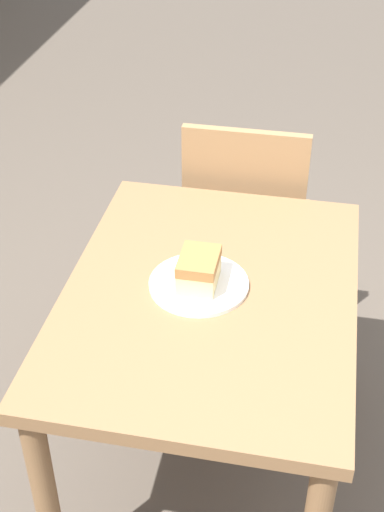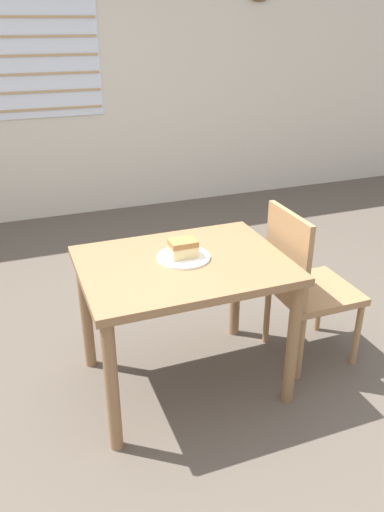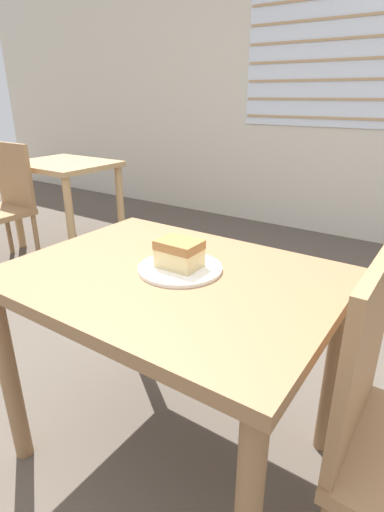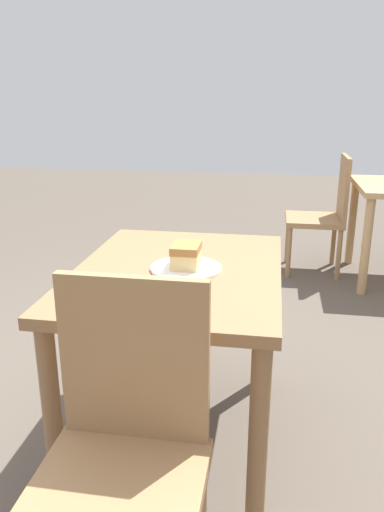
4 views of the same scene
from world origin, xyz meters
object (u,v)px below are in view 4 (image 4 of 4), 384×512
Objects in this scene: cake_slice at (186,255)px; chair_near_window at (124,449)px; dining_table_near at (178,296)px; plate at (186,268)px; chair_far_corner at (325,212)px.

chair_near_window is at bearing -3.55° from cake_slice.
chair_near_window is at bearing -0.88° from dining_table_near.
dining_table_near is at bearing -111.70° from plate.
chair_far_corner is at bearing 161.93° from cake_slice.
chair_far_corner is 2.27m from cake_slice.
chair_far_corner is 3.46× the size of plate.
cake_slice is (-0.00, 0.00, 0.05)m from plate.
chair_near_window is 0.75m from cake_slice.
chair_far_corner is 6.93× the size of cake_slice.
chair_near_window reaches higher than plate.
plate reaches higher than dining_table_near.
plate is (2.14, -0.70, 0.25)m from chair_far_corner.
dining_table_near is 2.25m from chair_far_corner.
chair_near_window is 2.92m from chair_far_corner.
dining_table_near is 7.63× the size of cake_slice.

